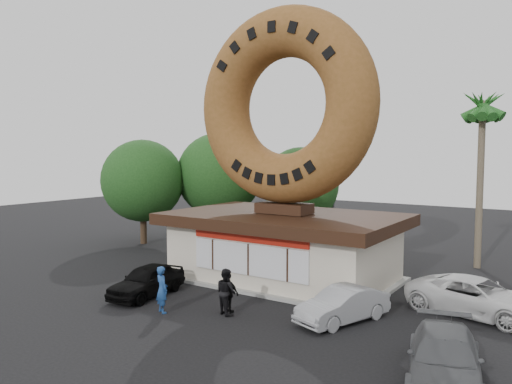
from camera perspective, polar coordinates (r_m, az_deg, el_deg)
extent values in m
plane|color=black|center=(20.38, -5.66, -13.42)|extent=(90.00, 90.00, 0.00)
cube|color=beige|center=(24.78, 3.22, -6.57)|extent=(10.00, 6.00, 3.00)
cube|color=#999993|center=(25.10, 3.20, -9.76)|extent=(10.60, 6.60, 0.15)
cube|color=#3F3F3F|center=(24.53, 3.23, -3.01)|extent=(10.00, 6.00, 0.10)
cube|color=black|center=(24.54, 3.23, -3.13)|extent=(11.20, 7.20, 0.55)
cube|color=silver|center=(22.26, -0.82, -7.72)|extent=(6.00, 0.12, 1.40)
cube|color=#AB1B0E|center=(22.05, -0.85, -5.19)|extent=(6.00, 0.10, 0.45)
cube|color=black|center=(24.47, 3.24, -1.85)|extent=(2.60, 1.40, 0.50)
torus|color=brown|center=(24.41, 3.29, 9.78)|extent=(9.40, 2.40, 9.40)
cylinder|color=#473321|center=(35.78, -4.21, -2.87)|extent=(0.44, 0.44, 3.30)
sphere|color=#1A4217|center=(35.51, -4.24, 1.94)|extent=(6.00, 6.00, 6.00)
cylinder|color=#473321|center=(34.46, 5.11, -3.53)|extent=(0.44, 0.44, 2.86)
sphere|color=#1A4217|center=(34.19, 5.14, 0.79)|extent=(5.20, 5.20, 5.20)
cylinder|color=#473321|center=(35.19, -12.75, -3.28)|extent=(0.44, 0.44, 3.08)
sphere|color=#1A4217|center=(34.92, -12.83, 1.28)|extent=(5.60, 5.60, 5.60)
cylinder|color=#726651|center=(29.40, 24.23, 0.69)|extent=(0.36, 0.36, 9.00)
cylinder|color=#59595E|center=(34.19, 8.89, 0.70)|extent=(0.18, 0.18, 8.00)
cylinder|color=#59595E|center=(33.78, 10.36, 7.25)|extent=(1.80, 0.12, 0.12)
cube|color=#59595E|center=(33.43, 11.79, 7.17)|extent=(0.45, 0.20, 0.12)
imported|color=navy|center=(20.23, -10.70, -10.89)|extent=(0.79, 0.66, 1.84)
imported|color=black|center=(19.75, -3.43, -11.27)|extent=(1.07, 0.96, 1.80)
imported|color=black|center=(19.92, -3.17, -11.45)|extent=(0.94, 0.41, 1.58)
imported|color=black|center=(22.68, -12.37, -9.84)|extent=(2.08, 4.17, 1.36)
imported|color=#9FA0A3|center=(19.22, 9.88, -12.60)|extent=(2.59, 4.10, 1.28)
imported|color=#5A5C5F|center=(15.20, 20.74, -17.39)|extent=(2.98, 5.03, 1.37)
imported|color=silver|center=(21.35, 23.95, -10.93)|extent=(5.61, 3.45, 1.45)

